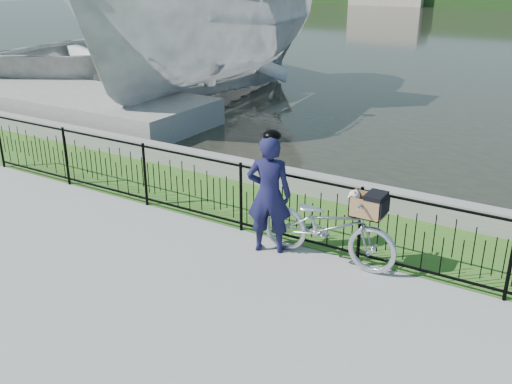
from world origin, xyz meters
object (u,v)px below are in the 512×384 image
Objects in this scene: boat_near at (210,30)px; bicycle_rig at (328,225)px; boat_far at (139,51)px; dock at (53,100)px; cyclist at (269,193)px.

bicycle_rig is at bearing -45.16° from boat_near.
boat_near is at bearing -19.27° from boat_far.
boat_near is at bearing 43.15° from dock.
dock is 5.00m from boat_near.
cyclist is at bearing -49.53° from boat_near.
boat_near reaches higher than cyclist.
dock is at bearing -136.85° from boat_near.
boat_near is (-6.34, 7.43, 1.32)m from cyclist.
cyclist is (9.72, -4.26, 0.57)m from dock.
dock is 4.76m from boat_far.
boat_near is at bearing 130.47° from cyclist.
dock is 10.63m from cyclist.
boat_far is (-10.50, 8.89, 0.24)m from cyclist.
bicycle_rig is 10.39m from boat_near.
cyclist is at bearing -40.24° from boat_far.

